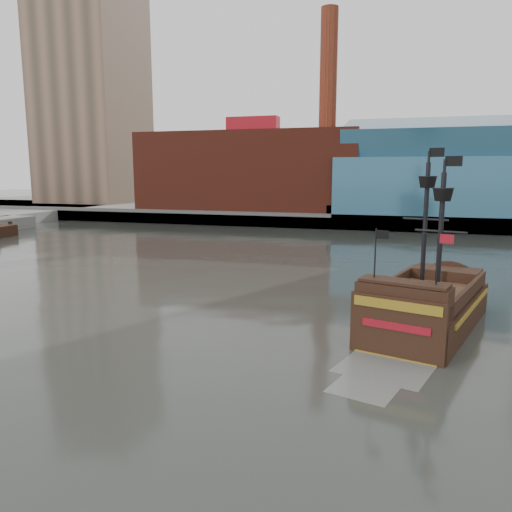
% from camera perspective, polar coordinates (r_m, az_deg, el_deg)
% --- Properties ---
extents(ground, '(400.00, 400.00, 0.00)m').
position_cam_1_polar(ground, '(25.11, -2.10, -13.12)').
color(ground, '#2B2E29').
rests_on(ground, ground).
extents(promenade_far, '(220.00, 60.00, 2.00)m').
position_cam_1_polar(promenade_far, '(114.42, 13.36, 5.03)').
color(promenade_far, slate).
rests_on(promenade_far, ground).
extents(seawall, '(220.00, 1.00, 2.60)m').
position_cam_1_polar(seawall, '(85.10, 11.96, 3.77)').
color(seawall, '#4C4C49').
rests_on(seawall, ground).
extents(skyline, '(149.00, 45.00, 62.00)m').
position_cam_1_polar(skyline, '(107.45, 16.47, 17.21)').
color(skyline, brown).
rests_on(skyline, promenade_far).
extents(pirate_ship, '(8.94, 16.71, 11.99)m').
position_cam_1_polar(pirate_ship, '(33.05, 18.86, -6.01)').
color(pirate_ship, black).
rests_on(pirate_ship, ground).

